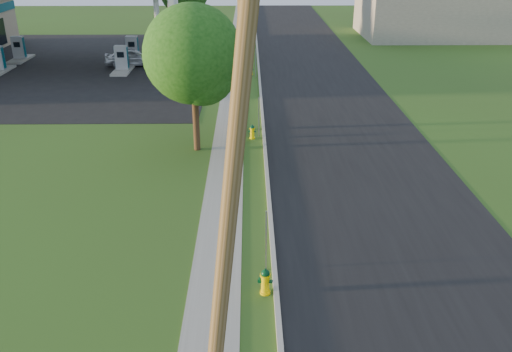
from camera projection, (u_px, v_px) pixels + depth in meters
The scene contains 19 objects.
road at pixel (367, 187), 21.71m from camera, with size 8.00×120.00×0.02m, color black.
curb at pixel (268, 186), 21.63m from camera, with size 0.15×120.00×0.15m, color #AAA79C.
sidewalk at pixel (224, 187), 21.63m from camera, with size 1.50×120.00×0.03m, color gray.
forecourt at pixel (44, 66), 41.53m from camera, with size 26.00×28.00×0.02m, color black.
utility_pole_near at pixel (229, 209), 9.65m from camera, with size 1.40×0.32×9.48m.
utility_pole_mid at pixel (241, 32), 26.01m from camera, with size 1.40×0.32×9.80m.
sign_post_near at pixel (266, 241), 15.96m from camera, with size 0.05×0.04×2.00m, color gray.
sign_post_mid at pixel (259, 117), 26.72m from camera, with size 0.05×0.04×2.00m, color gray.
sign_post_far at pixel (256, 63), 37.85m from camera, with size 0.05×0.04×2.00m, color gray.
fuel_pump_ne at pixel (122, 62), 39.49m from camera, with size 1.20×3.20×1.90m.
fuel_pump_sw at pixel (19, 51), 43.03m from camera, with size 1.20×3.20×1.90m.
fuel_pump_se at pixel (133, 51), 43.14m from camera, with size 1.20×3.20×1.90m.
price_pylon at pixel (174, 8), 30.78m from camera, with size 0.34×2.04×6.85m.
distant_building at pixel (435, 15), 52.99m from camera, with size 14.00×10.00×4.00m, color gray.
tree_verge at pixel (195, 59), 23.65m from camera, with size 4.40×4.40×6.66m.
hydrant_near at pixel (265, 281), 15.13m from camera, with size 0.42×0.38×0.82m.
hydrant_mid at pixel (252, 132), 26.68m from camera, with size 0.37×0.33×0.72m.
hydrant_far at pixel (251, 70), 38.82m from camera, with size 0.35×0.32×0.69m.
car_silver at pixel (131, 57), 41.25m from camera, with size 1.59×3.94×1.34m, color silver.
Camera 1 is at (-0.23, -9.57, 9.28)m, focal length 38.00 mm.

